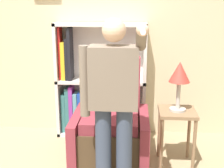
# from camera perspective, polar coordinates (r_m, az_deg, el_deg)

# --- Properties ---
(wall_back) EXTENTS (8.00, 0.11, 2.80)m
(wall_back) POSITION_cam_1_polar(r_m,az_deg,el_deg) (4.22, -3.02, 9.63)
(wall_back) COLOR beige
(wall_back) RESTS_ON ground_plane
(bookcase) EXTENTS (1.19, 0.28, 1.53)m
(bookcase) POSITION_cam_1_polar(r_m,az_deg,el_deg) (4.19, -3.87, 0.05)
(bookcase) COLOR silver
(bookcase) RESTS_ON ground_plane
(armchair) EXTENTS (0.84, 0.82, 1.17)m
(armchair) POSITION_cam_1_polar(r_m,az_deg,el_deg) (3.60, -0.18, -8.34)
(armchair) COLOR #4C3823
(armchair) RESTS_ON ground_plane
(person_standing) EXTENTS (0.58, 0.78, 1.67)m
(person_standing) POSITION_cam_1_polar(r_m,az_deg,el_deg) (2.79, 0.27, -2.68)
(person_standing) COLOR #384256
(person_standing) RESTS_ON ground_plane
(side_table) EXTENTS (0.40, 0.40, 0.65)m
(side_table) POSITION_cam_1_polar(r_m,az_deg,el_deg) (3.52, 11.76, -6.79)
(side_table) COLOR #846647
(side_table) RESTS_ON ground_plane
(table_lamp) EXTENTS (0.22, 0.22, 0.54)m
(table_lamp) POSITION_cam_1_polar(r_m,az_deg,el_deg) (3.36, 12.24, 1.53)
(table_lamp) COLOR #B7B2A8
(table_lamp) RESTS_ON side_table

